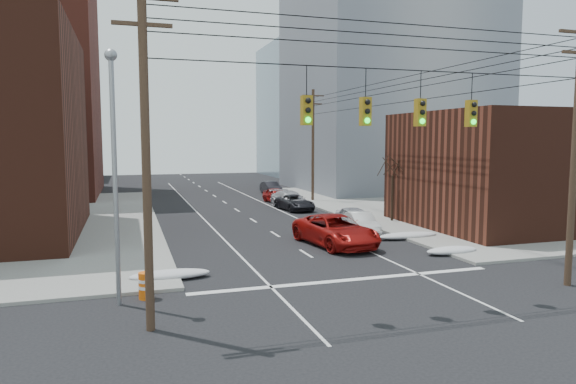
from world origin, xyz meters
TOP-DOWN VIEW (x-y plane):
  - ground at (0.00, 0.00)m, footprint 160.00×160.00m
  - sidewalk_ne at (27.00, 27.00)m, footprint 40.00×40.00m
  - building_brick_far at (-26.00, 74.00)m, footprint 22.00×18.00m
  - building_office at (22.00, 44.00)m, footprint 22.00×20.00m
  - building_glass at (24.00, 70.00)m, footprint 20.00×18.00m
  - building_storefront at (18.00, 16.00)m, footprint 16.00×12.00m
  - utility_pole_left at (-8.50, 3.00)m, footprint 2.20×0.28m
  - utility_pole_right at (8.50, 3.00)m, footprint 2.20×0.28m
  - utility_pole_far at (8.50, 34.00)m, footprint 2.20×0.28m
  - traffic_signals at (0.10, 2.97)m, footprint 17.00×0.42m
  - street_light at (-9.50, 6.00)m, footprint 0.44×0.44m
  - bare_tree at (9.59, 20.00)m, footprint 2.09×2.20m
  - snow_nw at (-7.40, 9.00)m, footprint 3.50×1.08m
  - snow_ne at (7.40, 9.50)m, footprint 3.00×1.08m
  - snow_east_far at (7.40, 14.00)m, footprint 4.00×1.08m
  - red_pickup at (2.35, 13.52)m, footprint 3.77×6.69m
  - parked_car_a at (5.63, 17.98)m, footprint 2.22×4.65m
  - parked_car_b at (5.47, 16.65)m, footprint 1.91×4.25m
  - parked_car_c at (4.80, 28.45)m, footprint 2.70×4.95m
  - parked_car_d at (4.80, 29.89)m, footprint 2.78×5.47m
  - parked_car_e at (4.80, 34.03)m, footprint 2.20×4.41m
  - parked_car_f at (6.40, 41.94)m, footprint 1.61×4.34m
  - lot_car_a at (-15.21, 21.73)m, footprint 4.28×2.33m
  - lot_car_b at (-15.14, 29.47)m, footprint 4.75×2.27m
  - construction_barrel at (-8.50, 6.44)m, footprint 0.67×0.67m

SIDE VIEW (x-z plane):
  - ground at x=0.00m, z-range 0.00..0.00m
  - sidewalk_ne at x=27.00m, z-range 0.00..0.15m
  - snow_nw at x=-7.40m, z-range 0.00..0.42m
  - snow_ne at x=7.40m, z-range 0.00..0.42m
  - snow_east_far at x=7.40m, z-range 0.00..0.42m
  - construction_barrel at x=-8.50m, z-range 0.02..1.05m
  - parked_car_c at x=4.80m, z-range 0.00..1.31m
  - parked_car_b at x=5.47m, z-range 0.00..1.35m
  - parked_car_f at x=6.40m, z-range 0.00..1.42m
  - parked_car_e at x=4.80m, z-range 0.00..1.44m
  - parked_car_d at x=4.80m, z-range 0.00..1.52m
  - parked_car_a at x=5.63m, z-range 0.00..1.54m
  - lot_car_b at x=-15.14m, z-range 0.15..1.46m
  - lot_car_a at x=-15.21m, z-range 0.15..1.49m
  - red_pickup at x=2.35m, z-range 0.00..1.77m
  - bare_tree at x=9.59m, z-range -0.15..4.79m
  - building_storefront at x=18.00m, z-range 0.00..8.00m
  - street_light at x=-9.50m, z-range 0.88..10.20m
  - utility_pole_left at x=-8.50m, z-range 0.28..11.28m
  - utility_pole_right at x=8.50m, z-range 0.28..11.28m
  - utility_pole_far at x=8.50m, z-range 0.28..11.28m
  - building_brick_far at x=-26.00m, z-range 0.00..12.00m
  - traffic_signals at x=0.10m, z-range 6.16..8.18m
  - building_glass at x=24.00m, z-range 0.00..22.00m
  - building_office at x=22.00m, z-range 0.00..25.00m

